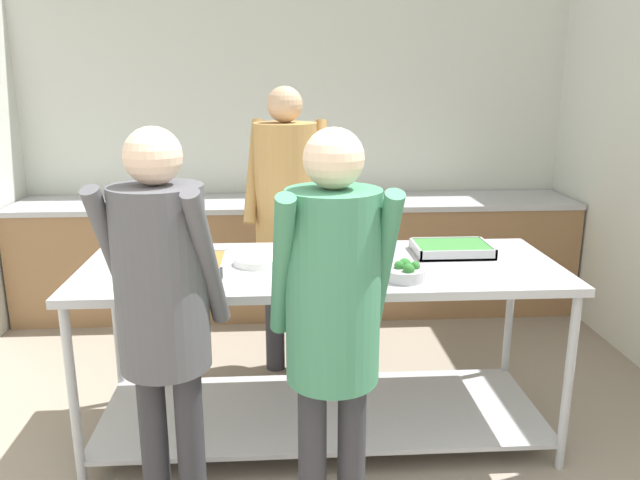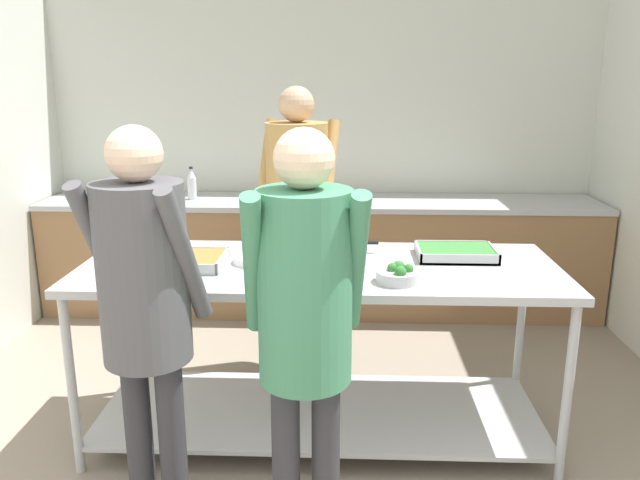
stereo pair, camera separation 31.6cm
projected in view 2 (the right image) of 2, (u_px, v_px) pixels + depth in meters
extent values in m
cube|color=silver|center=(322.00, 140.00, 5.11)|extent=(4.48, 0.06, 2.65)
cube|color=olive|center=(320.00, 257.00, 4.99)|extent=(4.32, 0.62, 0.86)
cube|color=#ADAFB5|center=(321.00, 202.00, 4.87)|extent=(4.32, 0.65, 0.04)
cube|color=black|center=(348.00, 202.00, 4.86)|extent=(0.49, 0.43, 0.02)
cube|color=#ADAFB5|center=(319.00, 268.00, 3.09)|extent=(2.36, 0.88, 0.04)
cube|color=#ADAFB5|center=(319.00, 411.00, 3.30)|extent=(2.28, 0.80, 0.02)
cylinder|color=#ADAFB5|center=(72.00, 387.00, 2.88)|extent=(0.04, 0.04, 0.89)
cylinder|color=#ADAFB5|center=(567.00, 397.00, 2.79)|extent=(0.04, 0.04, 0.89)
cylinder|color=#ADAFB5|center=(128.00, 322.00, 3.63)|extent=(0.04, 0.04, 0.89)
cylinder|color=#ADAFB5|center=(520.00, 328.00, 3.55)|extent=(0.04, 0.04, 0.89)
cube|color=#ADAFB5|center=(181.00, 264.00, 3.07)|extent=(0.43, 0.32, 0.01)
cube|color=#9E6B33|center=(181.00, 260.00, 3.07)|extent=(0.40, 0.29, 0.04)
cube|color=#ADAFB5|center=(172.00, 270.00, 2.92)|extent=(0.43, 0.01, 0.05)
cube|color=#ADAFB5|center=(188.00, 252.00, 3.21)|extent=(0.43, 0.01, 0.05)
cube|color=#ADAFB5|center=(139.00, 260.00, 3.07)|extent=(0.01, 0.32, 0.05)
cube|color=#ADAFB5|center=(223.00, 261.00, 3.06)|extent=(0.01, 0.32, 0.05)
cylinder|color=white|center=(256.00, 261.00, 3.12)|extent=(0.23, 0.23, 0.01)
cylinder|color=white|center=(256.00, 259.00, 3.12)|extent=(0.23, 0.23, 0.01)
cylinder|color=white|center=(256.00, 257.00, 3.12)|extent=(0.23, 0.23, 0.01)
cylinder|color=#ADAFB5|center=(327.00, 246.00, 3.30)|extent=(0.26, 0.26, 0.07)
cylinder|color=brown|center=(327.00, 241.00, 3.29)|extent=(0.23, 0.23, 0.01)
cylinder|color=black|center=(365.00, 243.00, 3.28)|extent=(0.14, 0.02, 0.02)
cylinder|color=#B2B2B7|center=(397.00, 277.00, 2.82)|extent=(0.20, 0.20, 0.05)
sphere|color=#2D702D|center=(409.00, 269.00, 2.81)|extent=(0.04, 0.04, 0.04)
sphere|color=#2D702D|center=(398.00, 267.00, 2.83)|extent=(0.06, 0.06, 0.06)
sphere|color=#2D702D|center=(392.00, 268.00, 2.82)|extent=(0.05, 0.05, 0.05)
sphere|color=#2D702D|center=(400.00, 272.00, 2.76)|extent=(0.05, 0.05, 0.05)
cube|color=#ADAFB5|center=(455.00, 256.00, 3.21)|extent=(0.40, 0.28, 0.01)
cube|color=#387A38|center=(456.00, 252.00, 3.20)|extent=(0.37, 0.26, 0.04)
cube|color=#ADAFB5|center=(460.00, 260.00, 3.07)|extent=(0.40, 0.01, 0.05)
cube|color=#ADAFB5|center=(451.00, 245.00, 3.33)|extent=(0.40, 0.01, 0.05)
cube|color=#ADAFB5|center=(418.00, 252.00, 3.21)|extent=(0.01, 0.28, 0.05)
cube|color=#ADAFB5|center=(493.00, 253.00, 3.20)|extent=(0.01, 0.28, 0.05)
cylinder|color=#2D2D33|center=(286.00, 469.00, 2.39)|extent=(0.11, 0.11, 0.76)
cylinder|color=#2D2D33|center=(326.00, 467.00, 2.40)|extent=(0.11, 0.11, 0.76)
cylinder|color=#3D7F5B|center=(253.00, 266.00, 2.17)|extent=(0.11, 0.32, 0.57)
cylinder|color=#3D7F5B|center=(355.00, 264.00, 2.20)|extent=(0.11, 0.32, 0.57)
cylinder|color=#3D7F5B|center=(305.00, 287.00, 2.21)|extent=(0.34, 0.34, 0.70)
sphere|color=beige|center=(304.00, 158.00, 2.09)|extent=(0.21, 0.21, 0.21)
cylinder|color=#2D2D33|center=(139.00, 439.00, 2.58)|extent=(0.11, 0.11, 0.76)
cylinder|color=#2D2D33|center=(173.00, 445.00, 2.54)|extent=(0.11, 0.11, 0.76)
cylinder|color=#4C4C51|center=(100.00, 249.00, 2.40)|extent=(0.15, 0.32, 0.57)
cylinder|color=#4C4C51|center=(185.00, 256.00, 2.30)|extent=(0.15, 0.32, 0.57)
cylinder|color=#4C4C51|center=(143.00, 273.00, 2.38)|extent=(0.34, 0.34, 0.70)
sphere|color=beige|center=(134.00, 154.00, 2.26)|extent=(0.21, 0.21, 0.21)
cylinder|color=#2D2D33|center=(311.00, 310.00, 3.93)|extent=(0.12, 0.12, 0.82)
cylinder|color=#2D2D33|center=(286.00, 307.00, 3.97)|extent=(0.12, 0.12, 0.82)
cylinder|color=tan|center=(329.00, 173.00, 3.68)|extent=(0.14, 0.34, 0.61)
cylinder|color=tan|center=(266.00, 170.00, 3.78)|extent=(0.14, 0.34, 0.61)
cylinder|color=tan|center=(297.00, 186.00, 3.75)|extent=(0.37, 0.37, 0.75)
sphere|color=tan|center=(296.00, 104.00, 3.63)|extent=(0.21, 0.21, 0.21)
cylinder|color=silver|center=(192.00, 188.00, 4.87)|extent=(0.07, 0.07, 0.17)
cone|color=silver|center=(191.00, 173.00, 4.84)|extent=(0.06, 0.06, 0.07)
cylinder|color=black|center=(191.00, 168.00, 4.83)|extent=(0.03, 0.03, 0.02)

